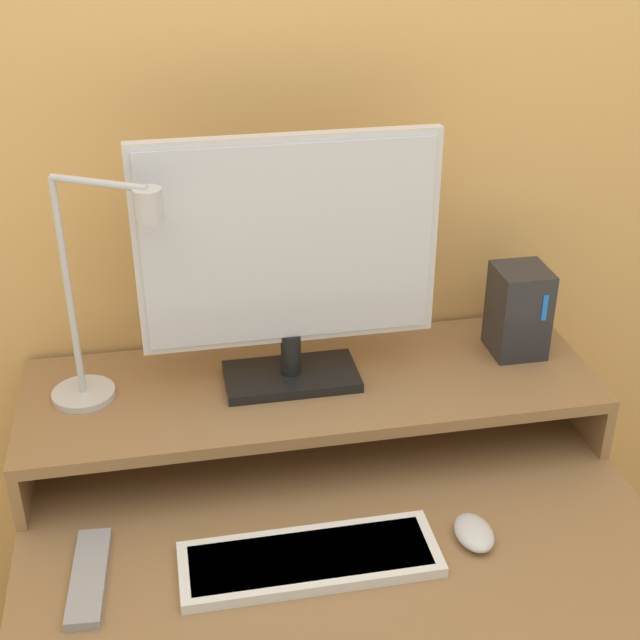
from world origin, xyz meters
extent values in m
cube|color=#E5AD60|center=(0.00, 0.77, 1.25)|extent=(6.00, 0.05, 2.50)
cube|color=olive|center=(0.00, 0.37, 0.76)|extent=(1.03, 0.73, 0.03)
cube|color=olive|center=(0.50, 0.37, 0.37)|extent=(0.03, 0.73, 0.75)
cube|color=olive|center=(-0.51, 0.56, 0.83)|extent=(0.02, 0.34, 0.10)
cube|color=olive|center=(0.51, 0.56, 0.83)|extent=(0.02, 0.34, 0.10)
cube|color=olive|center=(0.00, 0.56, 0.89)|extent=(1.03, 0.34, 0.02)
cube|color=black|center=(-0.03, 0.57, 0.91)|extent=(0.24, 0.13, 0.02)
cylinder|color=black|center=(-0.03, 0.57, 0.96)|extent=(0.04, 0.04, 0.08)
cube|color=silver|center=(-0.03, 0.57, 1.17)|extent=(0.51, 0.02, 0.37)
cube|color=silver|center=(-0.03, 0.56, 1.17)|extent=(0.49, 0.01, 0.34)
cylinder|color=silver|center=(-0.40, 0.59, 0.91)|extent=(0.11, 0.11, 0.01)
cylinder|color=silver|center=(-0.40, 0.59, 1.11)|extent=(0.01, 0.01, 0.39)
cylinder|color=silver|center=(-0.33, 0.55, 1.30)|extent=(0.15, 0.09, 0.01)
cylinder|color=silver|center=(-0.26, 0.50, 1.28)|extent=(0.04, 0.04, 0.05)
cube|color=#28282D|center=(0.40, 0.60, 0.99)|extent=(0.10, 0.10, 0.17)
cube|color=#1972F2|center=(0.43, 0.55, 1.02)|extent=(0.01, 0.00, 0.05)
cube|color=white|center=(-0.06, 0.23, 0.79)|extent=(0.40, 0.14, 0.02)
cube|color=silver|center=(-0.06, 0.23, 0.79)|extent=(0.37, 0.11, 0.01)
ellipsoid|color=silver|center=(0.20, 0.24, 0.79)|extent=(0.06, 0.09, 0.03)
cube|color=#99999E|center=(-0.39, 0.26, 0.79)|extent=(0.06, 0.20, 0.02)
camera|label=1|loc=(-0.24, -0.78, 1.76)|focal=50.00mm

